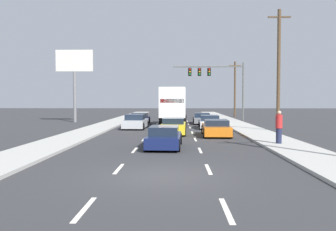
% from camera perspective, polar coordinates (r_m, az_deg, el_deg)
% --- Properties ---
extents(ground_plane, '(140.00, 140.00, 0.00)m').
position_cam_1_polar(ground_plane, '(37.20, 0.72, -1.48)').
color(ground_plane, '#333335').
extents(sidewalk_right, '(2.72, 80.00, 0.14)m').
position_cam_1_polar(sidewalk_right, '(32.78, 12.23, -1.97)').
color(sidewalk_right, '#B2AFA8').
rests_on(sidewalk_right, ground_plane).
extents(sidewalk_left, '(2.72, 80.00, 0.14)m').
position_cam_1_polar(sidewalk_left, '(32.99, -10.97, -1.93)').
color(sidewalk_left, '#B2AFA8').
rests_on(sidewalk_left, ground_plane).
extents(lane_markings, '(3.54, 62.00, 0.01)m').
position_cam_1_polar(lane_markings, '(33.51, 0.63, -1.93)').
color(lane_markings, silver).
rests_on(lane_markings, ground_plane).
extents(car_blue, '(2.01, 4.10, 1.19)m').
position_cam_1_polar(car_blue, '(38.52, -4.55, -0.53)').
color(car_blue, '#1E389E').
rests_on(car_blue, ground_plane).
extents(car_silver, '(2.08, 4.21, 1.31)m').
position_cam_1_polar(car_silver, '(32.23, -5.20, -1.07)').
color(car_silver, '#B7BABF').
rests_on(car_silver, ground_plane).
extents(box_truck, '(2.79, 8.23, 3.78)m').
position_cam_1_polar(box_truck, '(36.10, 0.90, 1.75)').
color(box_truck, white).
rests_on(box_truck, ground_plane).
extents(car_yellow, '(1.99, 4.16, 1.25)m').
position_cam_1_polar(car_yellow, '(26.98, 0.89, -1.78)').
color(car_yellow, yellow).
rests_on(car_yellow, ground_plane).
extents(car_navy, '(1.98, 4.24, 1.18)m').
position_cam_1_polar(car_navy, '(19.51, -0.60, -3.56)').
color(car_navy, '#141E4C').
rests_on(car_navy, ground_plane).
extents(car_gray, '(2.00, 4.69, 1.18)m').
position_cam_1_polar(car_gray, '(39.02, 5.43, -0.51)').
color(car_gray, slate).
rests_on(car_gray, ground_plane).
extents(car_white, '(2.03, 4.72, 1.21)m').
position_cam_1_polar(car_white, '(32.83, 6.63, -1.06)').
color(car_white, white).
rests_on(car_white, ground_plane).
extents(car_orange, '(2.07, 4.54, 1.19)m').
position_cam_1_polar(car_orange, '(26.02, 7.67, -2.03)').
color(car_orange, orange).
rests_on(car_orange, ground_plane).
extents(traffic_signal_mast, '(8.63, 0.69, 7.11)m').
position_cam_1_polar(traffic_signal_mast, '(44.01, 6.94, 6.28)').
color(traffic_signal_mast, '#595B56').
rests_on(traffic_signal_mast, ground_plane).
extents(utility_pole_mid, '(1.80, 0.28, 9.76)m').
position_cam_1_polar(utility_pole_mid, '(29.98, 17.25, 7.03)').
color(utility_pole_mid, brown).
rests_on(utility_pole_mid, ground_plane).
extents(utility_pole_far, '(1.80, 0.28, 8.33)m').
position_cam_1_polar(utility_pole_far, '(54.86, 10.64, 4.28)').
color(utility_pole_far, brown).
rests_on(utility_pole_far, ground_plane).
extents(roadside_billboard, '(4.28, 0.36, 8.32)m').
position_cam_1_polar(roadside_billboard, '(42.69, -14.71, 7.00)').
color(roadside_billboard, slate).
rests_on(roadside_billboard, ground_plane).
extents(pedestrian_near_corner, '(0.38, 0.38, 1.86)m').
position_cam_1_polar(pedestrian_near_corner, '(21.20, 17.30, -1.76)').
color(pedestrian_near_corner, '#1E233F').
rests_on(pedestrian_near_corner, sidewalk_right).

